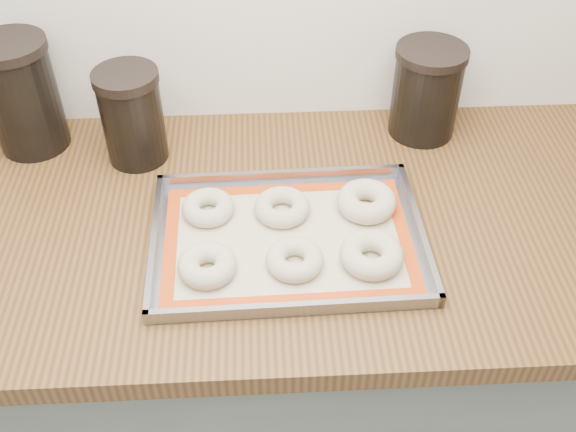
{
  "coord_description": "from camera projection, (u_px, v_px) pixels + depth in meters",
  "views": [
    {
      "loc": [
        0.04,
        0.79,
        1.71
      ],
      "look_at": [
        0.08,
        1.61,
        0.96
      ],
      "focal_mm": 42.0,
      "sensor_mm": 36.0,
      "label": 1
    }
  ],
  "objects": [
    {
      "name": "bagel_back_left",
      "position": [
        208.0,
        207.0,
        1.18
      ],
      "size": [
        0.11,
        0.11,
        0.03
      ],
      "primitive_type": "torus",
      "rotation": [
        0.0,
        0.0,
        -0.28
      ],
      "color": "#C0B395",
      "rests_on": "baking_mat"
    },
    {
      "name": "canister_right",
      "position": [
        426.0,
        91.0,
        1.33
      ],
      "size": [
        0.14,
        0.14,
        0.19
      ],
      "color": "black",
      "rests_on": "countertop"
    },
    {
      "name": "bagel_front_left",
      "position": [
        207.0,
        265.0,
        1.08
      ],
      "size": [
        0.11,
        0.11,
        0.04
      ],
      "primitive_type": "torus",
      "rotation": [
        0.0,
        0.0,
        -0.18
      ],
      "color": "#C0B395",
      "rests_on": "baking_mat"
    },
    {
      "name": "baking_mat",
      "position": [
        288.0,
        240.0,
        1.15
      ],
      "size": [
        0.43,
        0.3,
        0.0
      ],
      "rotation": [
        0.0,
        0.0,
        0.02
      ],
      "color": "#C6B793",
      "rests_on": "baking_tray"
    },
    {
      "name": "bagel_front_right",
      "position": [
        371.0,
        255.0,
        1.1
      ],
      "size": [
        0.13,
        0.13,
        0.04
      ],
      "primitive_type": "torus",
      "rotation": [
        0.0,
        0.0,
        -0.25
      ],
      "color": "#C0B395",
      "rests_on": "baking_mat"
    },
    {
      "name": "countertop",
      "position": [
        240.0,
        225.0,
        1.21
      ],
      "size": [
        3.06,
        0.68,
        0.04
      ],
      "primitive_type": "cube",
      "color": "brown",
      "rests_on": "cabinet"
    },
    {
      "name": "bagel_back_mid",
      "position": [
        282.0,
        207.0,
        1.18
      ],
      "size": [
        0.12,
        0.12,
        0.03
      ],
      "primitive_type": "torus",
      "rotation": [
        0.0,
        0.0,
        0.23
      ],
      "color": "#C0B395",
      "rests_on": "baking_mat"
    },
    {
      "name": "bagel_front_mid",
      "position": [
        295.0,
        260.0,
        1.09
      ],
      "size": [
        0.1,
        0.1,
        0.03
      ],
      "primitive_type": "torus",
      "rotation": [
        0.0,
        0.0,
        -0.05
      ],
      "color": "#C0B395",
      "rests_on": "baking_mat"
    },
    {
      "name": "canister_mid",
      "position": [
        132.0,
        116.0,
        1.26
      ],
      "size": [
        0.12,
        0.12,
        0.19
      ],
      "color": "black",
      "rests_on": "countertop"
    },
    {
      "name": "cabinet",
      "position": [
        249.0,
        370.0,
        1.51
      ],
      "size": [
        3.0,
        0.65,
        0.86
      ],
      "primitive_type": "cube",
      "color": "slate",
      "rests_on": "floor"
    },
    {
      "name": "bagel_back_right",
      "position": [
        366.0,
        201.0,
        1.19
      ],
      "size": [
        0.11,
        0.11,
        0.04
      ],
      "primitive_type": "torus",
      "rotation": [
        0.0,
        0.0,
        0.01
      ],
      "color": "#C0B395",
      "rests_on": "baking_mat"
    },
    {
      "name": "canister_left",
      "position": [
        22.0,
        95.0,
        1.28
      ],
      "size": [
        0.14,
        0.14,
        0.23
      ],
      "color": "black",
      "rests_on": "countertop"
    },
    {
      "name": "baking_tray",
      "position": [
        288.0,
        239.0,
        1.15
      ],
      "size": [
        0.47,
        0.34,
        0.03
      ],
      "rotation": [
        0.0,
        0.0,
        0.02
      ],
      "color": "gray",
      "rests_on": "countertop"
    }
  ]
}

